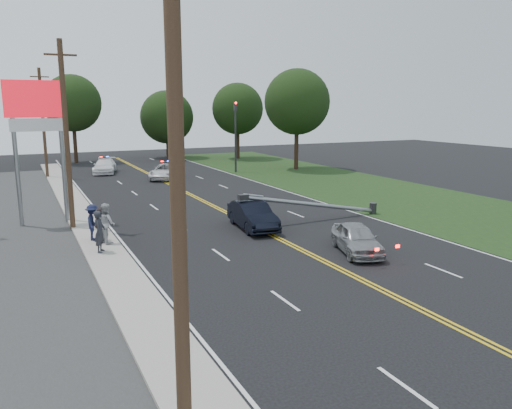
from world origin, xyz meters
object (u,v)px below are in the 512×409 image
waiting_sedan (357,238)px  pylon_sign (36,118)px  emergency_b (105,166)px  bystander_d (99,225)px  emergency_a (166,172)px  bystander_a (100,231)px  fallen_streetlight (320,205)px  utility_pole_near (178,197)px  bystander_b (106,223)px  crashed_sedan (253,215)px  utility_pole_mid (66,136)px  utility_pole_far (43,123)px  bystander_c (93,222)px  traffic_signal (235,130)px

waiting_sedan → pylon_sign: bearing=153.9°
emergency_b → bystander_d: size_ratio=2.97×
emergency_a → bystander_a: bearing=-82.6°
fallen_streetlight → utility_pole_near: (-13.39, -16.00, 4.17)m
bystander_b → bystander_d: bystander_b is taller
fallen_streetlight → crashed_sedan: size_ratio=2.05×
utility_pole_mid → bystander_d: utility_pole_mid is taller
utility_pole_far → fallen_streetlight: bearing=-62.8°
bystander_c → crashed_sedan: bearing=-84.4°
fallen_streetlight → bystander_c: (-12.75, 0.70, 0.10)m
pylon_sign → crashed_sedan: size_ratio=1.75×
utility_pole_near → bystander_c: bearing=87.8°
utility_pole_near → emergency_b: utility_pole_near is taller
bystander_d → emergency_a: bearing=7.0°
utility_pole_far → bystander_b: bearing=-87.5°
pylon_sign → emergency_b: bearing=72.3°
pylon_sign → crashed_sedan: bearing=-31.2°
traffic_signal → bystander_c: traffic_signal is taller
emergency_a → bystander_d: size_ratio=2.94×
fallen_streetlight → emergency_b: size_ratio=1.90×
traffic_signal → bystander_d: 27.51m
traffic_signal → bystander_c: bearing=-128.4°
utility_pole_far → waiting_sedan: utility_pole_far is taller
utility_pole_mid → waiting_sedan: 15.93m
bystander_c → waiting_sedan: bearing=-112.0°
crashed_sedan → waiting_sedan: (2.34, -6.20, -0.08)m
bystander_d → utility_pole_mid: bearing=44.4°
pylon_sign → emergency_b: 22.65m
emergency_b → bystander_d: bystander_d is taller
pylon_sign → bystander_b: size_ratio=4.12×
traffic_signal → bystander_b: bearing=-126.5°
emergency_a → bystander_a: (-9.16, -21.99, 0.40)m
utility_pole_near → emergency_a: (9.79, 36.42, -4.40)m
traffic_signal → waiting_sedan: (-6.25, -28.38, -3.53)m
fallen_streetlight → waiting_sedan: 6.73m
crashed_sedan → bystander_b: (-7.76, 0.08, 0.34)m
waiting_sedan → bystander_b: 11.90m
traffic_signal → utility_pole_mid: utility_pole_mid is taller
traffic_signal → bystander_b: size_ratio=3.63×
utility_pole_far → emergency_b: utility_pole_far is taller
fallen_streetlight → emergency_b: (-7.99, 26.98, -0.20)m
utility_pole_near → bystander_d: 16.84m
crashed_sedan → waiting_sedan: size_ratio=1.15×
bystander_a → bystander_b: size_ratio=0.98×
utility_pole_far → bystander_c: size_ratio=5.59×
utility_pole_near → emergency_a: bearing=75.0°
emergency_a → pylon_sign: bearing=-97.5°
utility_pole_far → bystander_d: bearing=-88.0°
utility_pole_near → bystander_a: (0.63, 14.42, -4.01)m
utility_pole_mid → emergency_a: bearing=59.2°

